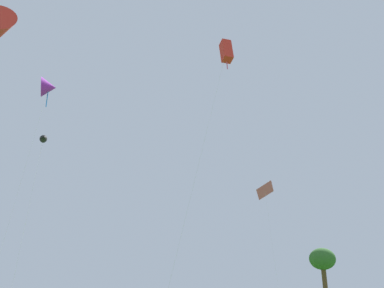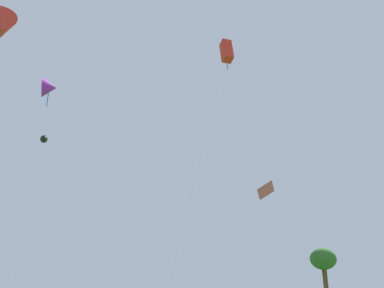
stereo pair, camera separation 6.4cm
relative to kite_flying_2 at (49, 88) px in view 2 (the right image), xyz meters
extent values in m
cylinder|color=silver|center=(-1.30, -2.14, -12.13)|extent=(2.62, 4.30, 24.27)
cone|color=purple|center=(0.00, 0.00, 0.01)|extent=(1.90, 2.40, 2.51)
cylinder|color=blue|center=(0.00, 0.00, -1.40)|extent=(0.12, 0.17, 2.22)
cylinder|color=silver|center=(13.02, -16.48, -12.55)|extent=(6.70, 3.27, 23.42)
cube|color=red|center=(16.37, -14.85, -0.85)|extent=(0.94, 1.42, 2.46)
cylinder|color=#E5598C|center=(16.37, -14.85, -1.95)|extent=(0.29, 0.18, 1.62)
cylinder|color=silver|center=(30.01, 3.17, -16.24)|extent=(4.42, 10.09, 16.05)
pyramid|color=#E5598C|center=(32.21, 8.23, -8.19)|extent=(2.12, 2.94, 1.63)
cylinder|color=silver|center=(0.16, -8.10, -16.39)|extent=(0.73, 4.40, 15.74)
ellipsoid|color=black|center=(0.52, -5.90, -8.52)|extent=(0.97, 4.06, 1.69)
cylinder|color=brown|center=(33.79, -2.18, -22.14)|extent=(0.57, 0.57, 4.24)
ellipsoid|color=#336628|center=(33.79, -2.18, -18.92)|extent=(3.15, 3.15, 2.58)
camera|label=1|loc=(2.80, -45.56, -22.32)|focal=37.75mm
camera|label=2|loc=(2.86, -45.58, -22.32)|focal=37.75mm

